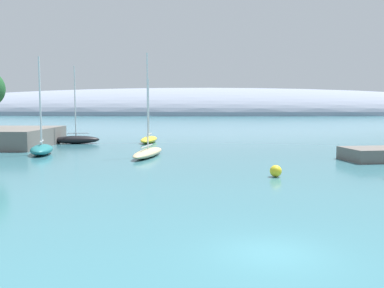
% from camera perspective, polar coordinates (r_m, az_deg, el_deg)
% --- Properties ---
extents(water, '(600.00, 600.00, 0.00)m').
position_cam_1_polar(water, '(16.60, 10.50, -13.98)').
color(water, '#38727F').
rests_on(water, ground).
extents(distant_ridge, '(355.89, 81.15, 27.38)m').
position_cam_1_polar(distant_ridge, '(228.06, 0.84, 3.97)').
color(distant_ridge, gray).
rests_on(distant_ridge, ground).
extents(sailboat_black_near_shore, '(6.57, 3.06, 10.54)m').
position_cam_1_polar(sailboat_black_near_shore, '(61.27, -15.07, 0.64)').
color(sailboat_black_near_shore, black).
rests_on(sailboat_black_near_shore, water).
extents(sailboat_yellow_mid_mooring, '(2.37, 7.39, 8.94)m').
position_cam_1_polar(sailboat_yellow_mid_mooring, '(61.21, -5.71, 0.66)').
color(sailboat_yellow_mid_mooring, yellow).
rests_on(sailboat_yellow_mid_mooring, water).
extents(sailboat_teal_outer_mooring, '(3.73, 6.79, 10.47)m').
position_cam_1_polar(sailboat_teal_outer_mooring, '(49.35, -19.24, -0.58)').
color(sailboat_teal_outer_mooring, '#1E6B70').
rests_on(sailboat_teal_outer_mooring, water).
extents(sailboat_sand_end_of_line, '(3.16, 8.55, 10.61)m').
position_cam_1_polar(sailboat_sand_end_of_line, '(44.76, -5.83, -1.06)').
color(sailboat_sand_end_of_line, '#C6B284').
rests_on(sailboat_sand_end_of_line, water).
extents(mooring_buoy_yellow, '(0.89, 0.89, 0.89)m').
position_cam_1_polar(mooring_buoy_yellow, '(32.94, 11.00, -3.52)').
color(mooring_buoy_yellow, yellow).
rests_on(mooring_buoy_yellow, water).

